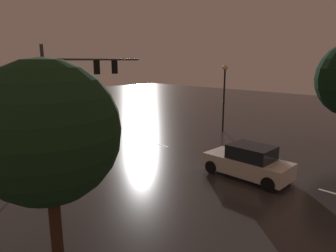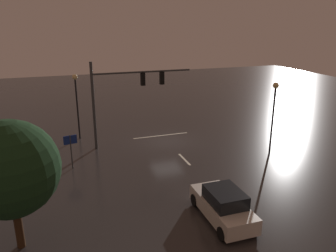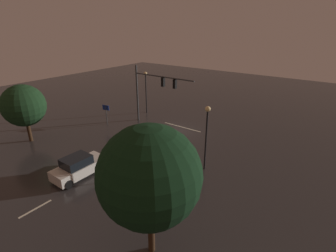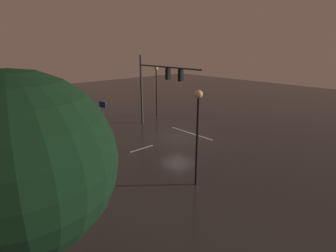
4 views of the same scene
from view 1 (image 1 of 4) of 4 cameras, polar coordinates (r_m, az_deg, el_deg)
name	(u,v)px [view 1 (image 1 of 4)]	position (r m, az deg, el deg)	size (l,w,h in m)	color
ground_plane	(123,134)	(24.33, -8.58, -1.60)	(80.00, 80.00, 0.00)	#2D2B2B
traffic_signal_assembly	(80,78)	(22.25, -16.50, 8.78)	(8.03, 0.47, 6.84)	#383A3D
lane_dash_far	(157,144)	(21.35, -2.10, -3.43)	(2.20, 0.16, 0.01)	beige
lane_dash_mid	(229,164)	(17.66, 11.48, -7.09)	(2.20, 0.16, 0.01)	beige
stop_bar	(111,131)	(25.62, -10.77, -0.97)	(5.00, 0.16, 0.01)	beige
car_approaching	(248,162)	(15.71, 15.04, -6.69)	(1.92, 4.38, 1.70)	silver
street_lamp_left_kerb	(224,86)	(24.98, 10.70, 7.54)	(0.44, 0.44, 5.50)	black
street_lamp_right_kerb	(13,90)	(23.46, -27.47, 6.15)	(0.44, 0.44, 5.55)	black
route_sign	(38,137)	(17.70, -23.61, -1.93)	(0.89, 0.24, 2.44)	#383A3D
tree_right_near	(48,133)	(9.12, -22.00, -1.18)	(4.17, 4.17, 5.92)	#382314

